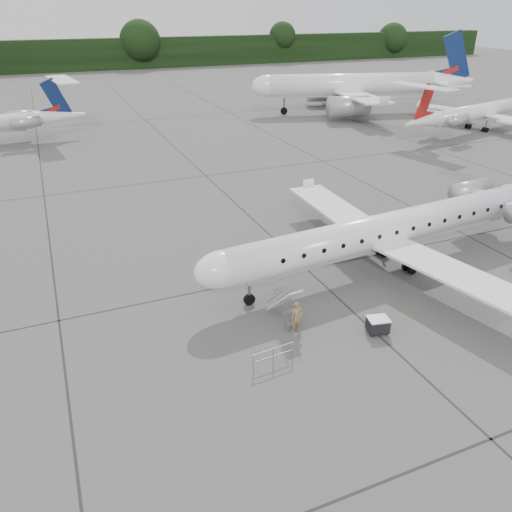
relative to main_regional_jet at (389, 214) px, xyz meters
name	(u,v)px	position (x,y,z in m)	size (l,w,h in m)	color
ground	(402,293)	(-0.89, -3.32, -3.88)	(320.00, 320.00, 0.00)	#5B5B58
treeline	(105,54)	(-0.89, 126.68, 0.12)	(260.00, 4.00, 8.00)	black
main_regional_jet	(389,214)	(0.00, 0.00, 0.00)	(30.26, 21.78, 7.76)	white
airstair	(284,301)	(-8.96, -3.14, -2.66)	(0.85, 2.41, 2.43)	white
passenger	(297,317)	(-8.84, -4.49, -2.93)	(0.69, 0.45, 1.90)	olive
safety_railing	(273,357)	(-11.16, -6.55, -3.38)	(2.20, 0.08, 1.00)	gray
baggage_cart	(378,325)	(-4.80, -6.22, -3.41)	(1.08, 0.88, 0.94)	black
bg_narrowbody	(351,73)	(27.41, 47.82, 2.30)	(34.41, 24.78, 12.35)	white
bg_regional_right	(485,103)	(38.13, 29.68, -0.20)	(28.06, 20.20, 7.36)	white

